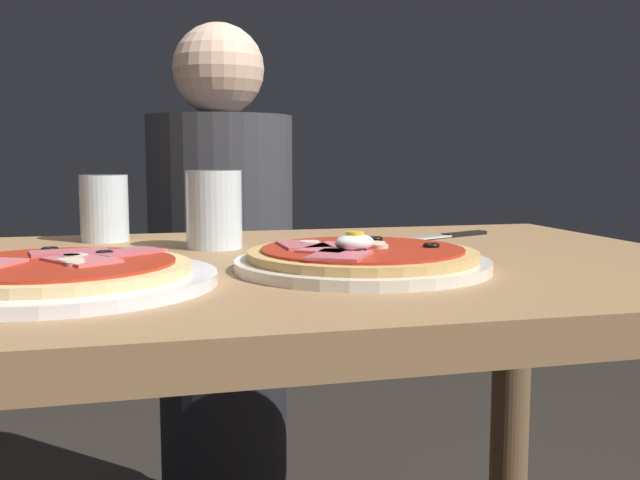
{
  "coord_description": "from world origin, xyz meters",
  "views": [
    {
      "loc": [
        -0.16,
        -0.88,
        0.9
      ],
      "look_at": [
        0.06,
        -0.04,
        0.8
      ],
      "focal_mm": 41.2,
      "sensor_mm": 36.0,
      "label": 1
    }
  ],
  "objects": [
    {
      "name": "knife",
      "position": [
        0.33,
        0.19,
        0.77
      ],
      "size": [
        0.19,
        0.09,
        0.01
      ],
      "color": "silver",
      "rests_on": "dining_table"
    },
    {
      "name": "water_glass_far",
      "position": [
        -0.05,
        0.15,
        0.81
      ],
      "size": [
        0.08,
        0.08,
        0.11
      ],
      "color": "silver",
      "rests_on": "dining_table"
    },
    {
      "name": "pizza_foreground",
      "position": [
        0.1,
        -0.09,
        0.78
      ],
      "size": [
        0.29,
        0.29,
        0.05
      ],
      "color": "silver",
      "rests_on": "dining_table"
    },
    {
      "name": "diner_person",
      "position": [
        0.03,
        0.76,
        0.56
      ],
      "size": [
        0.32,
        0.32,
        1.18
      ],
      "rotation": [
        0.0,
        0.0,
        3.14
      ],
      "color": "black",
      "rests_on": "ground"
    },
    {
      "name": "dining_table",
      "position": [
        0.0,
        0.0,
        0.63
      ],
      "size": [
        1.14,
        0.73,
        0.77
      ],
      "color": "#9E754C",
      "rests_on": "ground"
    },
    {
      "name": "water_glass_near",
      "position": [
        -0.2,
        0.27,
        0.81
      ],
      "size": [
        0.07,
        0.07,
        0.1
      ],
      "color": "silver",
      "rests_on": "dining_table"
    },
    {
      "name": "pizza_across_left",
      "position": [
        -0.23,
        -0.12,
        0.78
      ],
      "size": [
        0.32,
        0.32,
        0.03
      ],
      "color": "white",
      "rests_on": "dining_table"
    }
  ]
}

